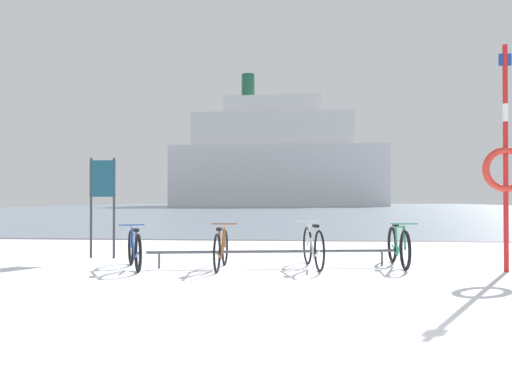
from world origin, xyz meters
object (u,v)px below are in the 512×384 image
bicycle_0 (134,249)px  ferry_ship (277,161)px  rescue_post (506,164)px  bicycle_1 (221,249)px  bicycle_3 (398,246)px  info_sign (103,190)px  bicycle_2 (313,247)px

bicycle_0 → ferry_ship: 76.37m
rescue_post → ferry_ship: bearing=95.1°
bicycle_0 → bicycle_1: (1.52, 0.07, 0.01)m
bicycle_1 → bicycle_3: bearing=10.8°
rescue_post → info_sign: bearing=169.9°
bicycle_3 → rescue_post: 2.27m
bicycle_1 → rescue_post: size_ratio=0.42×
ferry_ship → bicycle_2: bearing=-87.3°
bicycle_2 → rescue_post: rescue_post is taller
info_sign → bicycle_3: bearing=-7.5°
bicycle_1 → bicycle_3: 3.20m
info_sign → ferry_ship: 74.85m
rescue_post → ferry_ship: (-6.78, 75.92, 5.74)m
bicycle_1 → rescue_post: 5.01m
bicycle_0 → info_sign: bearing=128.7°
ferry_ship → bicycle_0: bearing=-89.7°
bicycle_0 → info_sign: 2.12m
info_sign → bicycle_1: bearing=-27.0°
info_sign → rescue_post: 7.59m
bicycle_0 → rescue_post: 6.49m
bicycle_0 → ferry_ship: (-0.46, 76.02, 7.21)m
bicycle_2 → ferry_ship: (-3.58, 75.69, 7.17)m
bicycle_3 → ferry_ship: ferry_ship is taller
bicycle_2 → info_sign: (-4.27, 1.09, 1.03)m
info_sign → rescue_post: size_ratio=0.54×
info_sign → rescue_post: bearing=-10.1°
bicycle_3 → info_sign: (-5.81, 0.76, 1.04)m
bicycle_0 → rescue_post: rescue_post is taller
info_sign → ferry_ship: (0.69, 74.59, 6.14)m
bicycle_0 → bicycle_3: size_ratio=0.87×
bicycle_3 → bicycle_2: bearing=-167.8°
bicycle_2 → ferry_ship: size_ratio=0.05×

